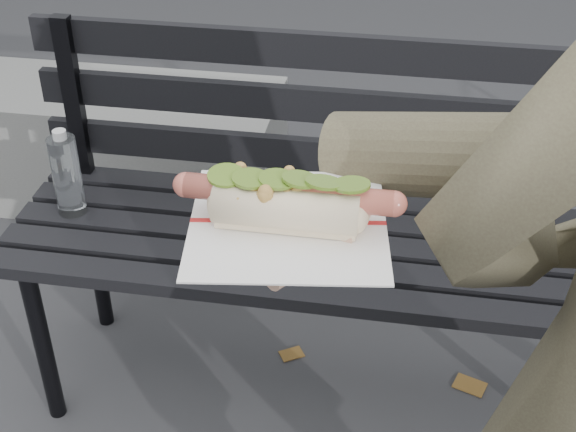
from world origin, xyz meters
name	(u,v)px	position (x,y,z in m)	size (l,w,h in m)	color
park_bench	(341,206)	(-0.01, 0.82, 0.52)	(1.50, 0.44, 0.88)	black
concrete_block	(101,144)	(-0.89, 1.55, 0.20)	(1.20, 0.40, 0.40)	slate
held_hotdog	(499,175)	(0.21, 0.02, 1.11)	(0.63, 0.30, 0.20)	#4A4131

